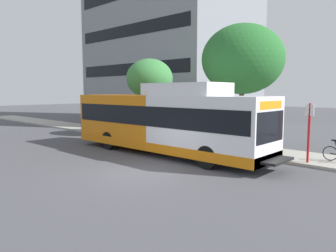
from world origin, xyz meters
TOP-DOWN VIEW (x-y plane):
  - ground_plane at (0.00, 8.00)m, footprint 120.00×120.00m
  - sidewalk_curb at (7.00, 6.00)m, footprint 3.00×56.00m
  - transit_bus at (3.54, 1.94)m, footprint 2.58×12.25m
  - bus_stop_sign_pole at (5.89, -4.45)m, footprint 0.10×0.36m
  - street_tree_near_stop at (7.90, 0.02)m, footprint 4.61×4.61m
  - street_tree_mid_block at (7.68, 7.36)m, footprint 3.34×3.34m

SIDE VIEW (x-z plane):
  - ground_plane at x=0.00m, z-range 0.00..0.00m
  - sidewalk_curb at x=7.00m, z-range 0.00..0.14m
  - bus_stop_sign_pole at x=5.89m, z-range 0.35..2.95m
  - transit_bus at x=3.54m, z-range -0.12..3.53m
  - street_tree_mid_block at x=7.68m, z-range 1.43..6.88m
  - street_tree_near_stop at x=7.90m, z-range 1.61..8.49m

